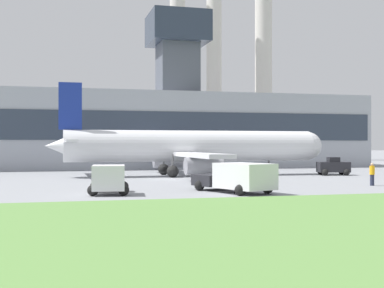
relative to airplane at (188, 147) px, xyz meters
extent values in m
plane|color=gray|center=(-2.62, -4.35, -2.89)|extent=(400.00, 400.00, 0.00)
cube|color=#9EA3AD|center=(-2.62, 21.77, 2.13)|extent=(65.30, 15.63, 10.06)
cube|color=#2D3847|center=(-2.62, 13.90, 2.64)|extent=(63.99, 0.16, 3.62)
cube|color=#4C515B|center=(3.89, 21.77, 5.83)|extent=(5.38, 5.38, 17.45)
cube|color=#283342|center=(3.89, 21.77, 16.71)|extent=(8.08, 8.08, 4.31)
cylinder|color=beige|center=(10.50, 50.42, 15.12)|extent=(3.02, 3.02, 36.03)
cylinder|color=beige|center=(17.81, 49.67, 14.25)|extent=(3.03, 3.03, 34.29)
cylinder|color=beige|center=(28.12, 49.00, 14.39)|extent=(3.46, 3.46, 34.57)
cylinder|color=silver|center=(0.45, 0.00, 0.13)|extent=(25.49, 3.12, 3.12)
sphere|color=silver|center=(13.19, 0.00, 0.13)|extent=(2.96, 2.96, 2.96)
cone|color=silver|center=(-12.30, 0.00, 0.13)|extent=(3.43, 2.96, 2.96)
cube|color=navy|center=(-11.64, 0.00, 3.95)|extent=(2.18, 0.24, 4.52)
cube|color=silver|center=(-11.71, -4.01, 0.60)|extent=(0.98, 8.02, 0.20)
cube|color=silver|center=(-11.71, 4.01, 0.60)|extent=(0.98, 8.02, 0.20)
cube|color=silver|center=(-0.83, -7.30, -0.65)|extent=(2.19, 13.36, 0.36)
cube|color=silver|center=(-0.83, 7.30, -0.65)|extent=(2.19, 13.36, 0.36)
cylinder|color=gray|center=(-0.53, -7.57, -1.59)|extent=(3.28, 1.57, 1.57)
cylinder|color=gray|center=(-0.53, 7.57, -1.59)|extent=(3.28, 1.57, 1.57)
cylinder|color=#59595B|center=(8.73, 0.00, -1.48)|extent=(0.20, 0.20, 1.66)
sphere|color=black|center=(8.73, 0.00, -2.31)|extent=(1.17, 1.17, 1.17)
cylinder|color=#59595B|center=(-2.10, -2.16, -1.48)|extent=(0.20, 0.20, 1.66)
sphere|color=black|center=(-2.10, -2.16, -2.31)|extent=(1.17, 1.17, 1.17)
cylinder|color=#59595B|center=(-2.10, 2.16, -1.48)|extent=(0.20, 0.20, 1.66)
sphere|color=black|center=(-2.10, 2.16, -2.31)|extent=(1.17, 1.17, 1.17)
cube|color=#232328|center=(14.81, -2.58, -2.06)|extent=(3.44, 2.28, 1.05)
cube|color=black|center=(14.81, -2.58, -1.29)|extent=(1.33, 1.36, 0.50)
sphere|color=black|center=(15.72, -3.57, -2.56)|extent=(0.68, 0.68, 0.68)
sphere|color=black|center=(16.06, -2.05, -2.56)|extent=(0.68, 0.68, 0.68)
sphere|color=black|center=(13.56, -3.10, -2.56)|extent=(0.68, 0.68, 0.68)
sphere|color=black|center=(13.89, -1.58, -2.56)|extent=(0.68, 0.68, 0.68)
cube|color=white|center=(-9.57, -16.28, -2.22)|extent=(2.15, 1.70, 0.71)
cube|color=silver|center=(-9.83, -18.46, -1.80)|extent=(2.28, 2.74, 1.55)
sphere|color=black|center=(-8.62, -16.29, -2.54)|extent=(0.70, 0.70, 0.70)
sphere|color=black|center=(-10.49, -16.06, -2.54)|extent=(0.70, 0.70, 0.70)
sphere|color=black|center=(-8.98, -19.20, -2.54)|extent=(0.70, 0.70, 0.70)
sphere|color=black|center=(-10.85, -18.97, -2.54)|extent=(0.70, 0.70, 0.70)
cube|color=#232328|center=(-2.36, -16.68, -2.20)|extent=(2.99, 2.88, 0.76)
cube|color=silver|center=(-1.26, -19.80, -1.76)|extent=(3.51, 4.36, 1.64)
sphere|color=black|center=(-1.34, -16.15, -2.54)|extent=(0.70, 0.70, 0.70)
sphere|color=black|center=(-3.48, -16.90, -2.54)|extent=(0.70, 0.70, 0.70)
sphere|color=black|center=(0.13, -20.32, -2.54)|extent=(0.70, 0.70, 0.70)
sphere|color=black|center=(-2.01, -21.07, -2.54)|extent=(0.70, 0.70, 0.70)
cylinder|color=#23283D|center=(10.58, -15.96, -2.47)|extent=(0.44, 0.44, 0.85)
cylinder|color=#F2A514|center=(10.58, -15.96, -1.71)|extent=(0.55, 0.55, 0.67)
sphere|color=tan|center=(10.58, -15.96, -1.25)|extent=(0.23, 0.23, 0.23)
camera|label=1|loc=(-13.18, -52.27, 0.29)|focal=50.00mm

